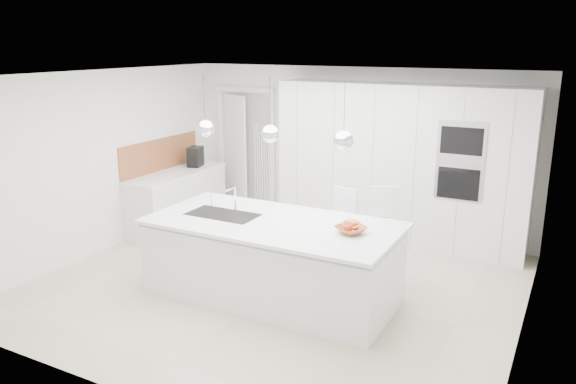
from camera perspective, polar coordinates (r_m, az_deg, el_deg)
The scene contains 27 objects.
floor at distance 6.91m, azimuth -1.18°, elevation -9.42°, with size 5.50×5.50×0.00m, color beige.
wall_back at distance 8.71m, azimuth 6.80°, elevation 4.28°, with size 5.50×5.50×0.00m, color white.
wall_left at distance 8.16m, azimuth -18.40°, elevation 2.88°, with size 5.00×5.00×0.00m, color white.
ceiling at distance 6.30m, azimuth -1.30°, elevation 11.76°, with size 5.50×5.50×0.00m, color white.
tall_cabinets at distance 8.20m, azimuth 11.24°, elevation 2.71°, with size 3.60×0.60×2.30m, color white.
oven_stack at distance 7.66m, azimuth 17.08°, elevation 2.99°, with size 0.62×0.04×1.05m, color #A5A5A8, non-canonical shape.
doorway_frame at distance 9.59m, azimuth -4.25°, elevation 3.96°, with size 1.11×0.08×2.13m, color white, non-canonical shape.
hallway_door at distance 9.68m, azimuth -5.67°, elevation 3.92°, with size 0.82×0.04×2.00m, color white.
radiator at distance 9.45m, azimuth -2.62°, elevation 2.74°, with size 0.32×0.04×1.40m, color white, non-canonical shape.
left_base_cabinets at distance 9.00m, azimuth -11.18°, elevation -0.91°, with size 0.60×1.80×0.86m, color white.
left_worktop at distance 8.89m, azimuth -11.32°, elevation 1.88°, with size 0.62×1.82×0.04m, color white.
oak_backsplash at distance 9.02m, azimuth -12.84°, elevation 3.73°, with size 0.02×1.80×0.50m, color #AB633A.
island_base at distance 6.45m, azimuth -1.72°, elevation -7.09°, with size 2.80×1.20×0.86m, color white.
island_worktop at distance 6.34m, azimuth -1.53°, elevation -3.17°, with size 2.84×1.40×0.04m, color white.
island_sink at distance 6.65m, azimuth -6.63°, elevation -2.94°, with size 0.84×0.44×0.18m, color #3F3F42, non-canonical shape.
island_tap at distance 6.71m, azimuth -5.38°, elevation -0.68°, with size 0.02×0.02×0.30m, color white.
pendant_left at distance 6.51m, azimuth -8.38°, elevation 6.40°, with size 0.20×0.20×0.20m, color white.
pendant_mid at distance 6.05m, azimuth -1.83°, elevation 5.91°, with size 0.20×0.20×0.20m, color white.
pendant_right at distance 5.69m, azimuth 5.67°, elevation 5.24°, with size 0.20×0.20×0.20m, color white.
fruit_bowl at distance 5.97m, azimuth 6.41°, elevation -3.83°, with size 0.31×0.31×0.08m, color #AB633A.
espresso_machine at distance 9.22m, azimuth -9.39°, elevation 3.56°, with size 0.19×0.30×0.32m, color black.
bar_stool_left at distance 7.06m, azimuth 5.31°, elevation -4.18°, with size 0.36×0.50×1.09m, color white, non-canonical shape.
bar_stool_right at distance 6.91m, azimuth 9.25°, elevation -4.43°, with size 0.38×0.53×1.16m, color white, non-canonical shape.
apple_a at distance 5.93m, azimuth 6.25°, elevation -3.68°, with size 0.07×0.07×0.07m, color red.
apple_b at distance 5.97m, azimuth 6.85°, elevation -3.51°, with size 0.08×0.08×0.08m, color red.
apple_c at distance 5.91m, azimuth 6.12°, elevation -3.69°, with size 0.08×0.08×0.08m, color red.
banana_bunch at distance 5.93m, azimuth 6.45°, elevation -3.23°, with size 0.21×0.21×0.03m, color yellow.
Camera 1 is at (3.06, -5.49, 2.86)m, focal length 35.00 mm.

